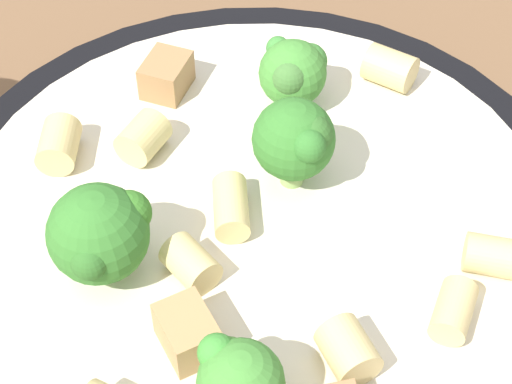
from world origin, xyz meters
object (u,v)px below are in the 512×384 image
Objects in this scene: rigatoni_0 at (191,264)px; chicken_chunk_1 at (175,72)px; rigatoni_4 at (502,258)px; rigatoni_6 at (59,144)px; broccoli_floret_2 at (238,380)px; rigatoni_1 at (348,351)px; chicken_chunk_2 at (187,333)px; pasta_bowl at (256,233)px; broccoli_floret_0 at (104,239)px; rigatoni_2 at (390,68)px; rigatoni_8 at (454,311)px; rigatoni_7 at (143,138)px; broccoli_floret_1 at (297,141)px; rigatoni_5 at (226,200)px; broccoli_floret_3 at (294,72)px.

chicken_chunk_1 is at bearing -112.62° from rigatoni_0.
rigatoni_4 is 0.19m from rigatoni_6.
broccoli_floret_2 is 1.78× the size of rigatoni_1.
rigatoni_6 is 0.11m from chicken_chunk_2.
broccoli_floret_0 is at bearing 3.12° from pasta_bowl.
broccoli_floret_2 is 0.15m from rigatoni_6.
rigatoni_2 is 0.14m from rigatoni_8.
rigatoni_7 is at bearing 156.69° from rigatoni_6.
chicken_chunk_2 is (0.05, 0.05, 0.03)m from pasta_bowl.
rigatoni_1 is 0.88× the size of rigatoni_6.
pasta_bowl is at bearing 87.12° from chicken_chunk_1.
rigatoni_1 is 0.17m from chicken_chunk_1.
rigatoni_6 is (0.06, -0.07, 0.03)m from pasta_bowl.
broccoli_floret_1 is at bearing -131.13° from broccoli_floret_2.
rigatoni_7 is at bearing -99.72° from rigatoni_0.
chicken_chunk_1 is (-0.04, -0.10, 0.00)m from rigatoni_0.
rigatoni_0 is at bearing 152.24° from broccoli_floret_0.
rigatoni_1 is 0.13m from rigatoni_7.
rigatoni_6 is at bearing -37.53° from broccoli_floret_1.
rigatoni_5 is at bearing -115.19° from broccoli_floret_2.
broccoli_floret_1 is 0.07m from rigatoni_7.
rigatoni_5 is at bearing 78.85° from chicken_chunk_1.
broccoli_floret_0 is at bearing -77.86° from broccoli_floret_2.
broccoli_floret_2 is 1.04× the size of broccoli_floret_3.
rigatoni_1 is 0.88× the size of rigatoni_8.
rigatoni_4 is 1.23× the size of rigatoni_6.
rigatoni_4 is at bearing -178.24° from broccoli_floret_2.
broccoli_floret_2 is 1.57× the size of rigatoni_6.
broccoli_floret_3 is 0.12m from rigatoni_4.
broccoli_floret_2 is (-0.02, 0.07, -0.00)m from broccoli_floret_0.
broccoli_floret_1 is at bearing -159.57° from rigatoni_0.
rigatoni_4 reaches higher than rigatoni_8.
rigatoni_8 is (0.03, 0.01, -0.00)m from rigatoni_4.
broccoli_floret_1 is 0.04m from rigatoni_5.
rigatoni_7 is at bearing -4.40° from broccoli_floret_3.
broccoli_floret_2 is 0.19m from rigatoni_2.
chicken_chunk_1 is at bearing -133.34° from rigatoni_7.
pasta_bowl is at bearing -122.92° from broccoli_floret_2.
rigatoni_0 reaches higher than rigatoni_8.
rigatoni_2 is at bearing -165.37° from broccoli_floret_0.
rigatoni_7 is (-0.01, -0.07, 0.00)m from rigatoni_0.
broccoli_floret_1 is (-0.09, -0.01, 0.00)m from broccoli_floret_0.
rigatoni_5 is at bearing 36.49° from broccoli_floret_3.
broccoli_floret_3 is at bearing -143.51° from rigatoni_5.
rigatoni_5 is (0.08, -0.08, -0.00)m from rigatoni_4.
broccoli_floret_3 reaches higher than rigatoni_7.
broccoli_floret_3 is at bearing -137.06° from chicken_chunk_2.
broccoli_floret_2 reaches higher than rigatoni_6.
rigatoni_7 and chicken_chunk_2 have the same top height.
broccoli_floret_2 is 1.31× the size of rigatoni_5.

